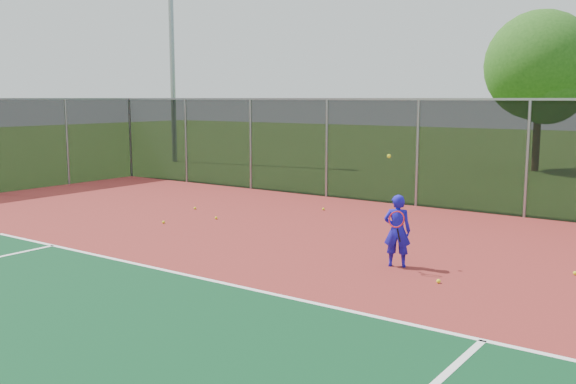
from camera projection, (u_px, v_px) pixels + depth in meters
name	position (u px, v px, depth m)	size (l,w,h in m)	color
court_apron	(307.00, 332.00, 8.41)	(30.00, 20.00, 0.02)	maroon
fence_back	(527.00, 157.00, 16.23)	(30.00, 0.06, 3.03)	black
tennis_player	(397.00, 230.00, 11.55)	(0.59, 0.65, 2.03)	#1813B6
practice_ball_0	(439.00, 281.00, 10.58)	(0.07, 0.07, 0.07)	yellow
practice_ball_1	(216.00, 218.00, 16.17)	(0.07, 0.07, 0.07)	yellow
practice_ball_2	(195.00, 208.00, 17.59)	(0.07, 0.07, 0.07)	yellow
practice_ball_3	(575.00, 273.00, 11.06)	(0.07, 0.07, 0.07)	yellow
practice_ball_4	(163.00, 222.00, 15.60)	(0.07, 0.07, 0.07)	yellow
practice_ball_6	(323.00, 209.00, 17.47)	(0.07, 0.07, 0.07)	yellow
floodlight_nw	(171.00, 4.00, 29.98)	(0.90, 0.40, 13.22)	gray
tree_back_left	(542.00, 71.00, 26.31)	(4.52, 4.52, 6.64)	#332312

